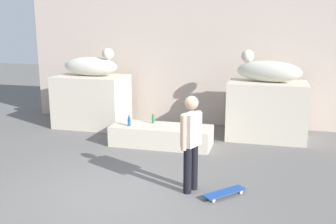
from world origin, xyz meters
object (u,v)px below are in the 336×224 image
(statue_reclining_left, at_px, (92,66))
(skater, at_px, (191,140))
(statue_reclining_right, at_px, (267,70))
(skateboard, at_px, (225,193))
(bottle_blue, at_px, (129,121))
(bottle_green, at_px, (153,119))

(statue_reclining_left, height_order, skater, statue_reclining_left)
(statue_reclining_right, relative_size, skateboard, 2.33)
(statue_reclining_right, xyz_separation_m, bottle_blue, (-3.10, -1.46, -1.13))
(statue_reclining_right, xyz_separation_m, skateboard, (-0.57, -3.74, -1.65))
(skater, relative_size, skateboard, 2.31)
(statue_reclining_right, bearing_deg, statue_reclining_left, 14.04)
(statue_reclining_left, relative_size, skater, 0.98)
(skater, bearing_deg, statue_reclining_right, 3.53)
(skater, height_order, skateboard, skater)
(statue_reclining_right, xyz_separation_m, bottle_green, (-2.63, -1.07, -1.14))
(bottle_green, xyz_separation_m, bottle_blue, (-0.47, -0.39, 0.01))
(statue_reclining_right, bearing_deg, skateboard, 95.20)
(skateboard, relative_size, bottle_green, 2.80)
(skater, bearing_deg, statue_reclining_left, 65.26)
(skater, relative_size, bottle_blue, 6.03)
(skateboard, bearing_deg, statue_reclining_right, 33.96)
(skateboard, distance_m, bottle_blue, 3.44)
(statue_reclining_left, bearing_deg, statue_reclining_right, 3.44)
(skater, xyz_separation_m, skateboard, (0.60, -0.07, -0.86))
(skateboard, bearing_deg, bottle_blue, 90.64)
(statue_reclining_right, distance_m, skater, 3.94)
(bottle_blue, bearing_deg, statue_reclining_right, 25.27)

